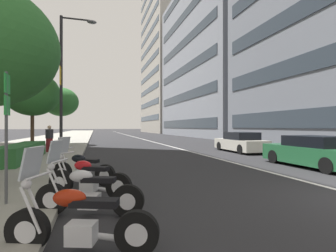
{
  "coord_description": "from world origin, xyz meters",
  "views": [
    {
      "loc": [
        -3.78,
        6.4,
        1.74
      ],
      "look_at": [
        12.65,
        1.63,
        1.79
      ],
      "focal_mm": 26.94,
      "sensor_mm": 36.0,
      "label": 1
    }
  ],
  "objects_px": {
    "parking_sign_by_curb": "(7,121)",
    "street_tree_by_lamp_post": "(61,102)",
    "motorcycle_by_sign_pole": "(83,171)",
    "car_following_behind": "(314,152)",
    "street_tree_near_plaza_corner": "(32,94)",
    "motorcycle_nearest_camera": "(79,222)",
    "motorcycle_far_end_row": "(88,194)",
    "street_lamp_with_banners": "(66,71)",
    "pedestrian_on_plaza": "(49,139)",
    "motorcycle_second_in_row": "(87,180)",
    "car_approaching_light": "(240,143)"
  },
  "relations": [
    {
      "from": "parking_sign_by_curb",
      "to": "street_tree_by_lamp_post",
      "type": "bearing_deg",
      "value": 3.89
    },
    {
      "from": "motorcycle_by_sign_pole",
      "to": "car_following_behind",
      "type": "bearing_deg",
      "value": -142.99
    },
    {
      "from": "street_tree_near_plaza_corner",
      "to": "street_tree_by_lamp_post",
      "type": "relative_size",
      "value": 0.98
    },
    {
      "from": "motorcycle_nearest_camera",
      "to": "parking_sign_by_curb",
      "type": "bearing_deg",
      "value": -36.45
    },
    {
      "from": "motorcycle_far_end_row",
      "to": "street_lamp_with_banners",
      "type": "height_order",
      "value": "street_lamp_with_banners"
    },
    {
      "from": "motorcycle_far_end_row",
      "to": "parking_sign_by_curb",
      "type": "relative_size",
      "value": 0.75
    },
    {
      "from": "motorcycle_far_end_row",
      "to": "car_following_behind",
      "type": "bearing_deg",
      "value": -139.09
    },
    {
      "from": "car_following_behind",
      "to": "street_tree_near_plaza_corner",
      "type": "xyz_separation_m",
      "value": [
        9.52,
        12.97,
        3.24
      ]
    },
    {
      "from": "motorcycle_nearest_camera",
      "to": "street_tree_near_plaza_corner",
      "type": "xyz_separation_m",
      "value": [
        14.52,
        3.7,
        3.45
      ]
    },
    {
      "from": "car_following_behind",
      "to": "pedestrian_on_plaza",
      "type": "xyz_separation_m",
      "value": [
        8.64,
        11.81,
        0.35
      ]
    },
    {
      "from": "motorcycle_second_in_row",
      "to": "car_following_behind",
      "type": "relative_size",
      "value": 0.45
    },
    {
      "from": "pedestrian_on_plaza",
      "to": "street_tree_by_lamp_post",
      "type": "bearing_deg",
      "value": -137.74
    },
    {
      "from": "motorcycle_by_sign_pole",
      "to": "parking_sign_by_curb",
      "type": "relative_size",
      "value": 0.68
    },
    {
      "from": "street_lamp_with_banners",
      "to": "street_tree_by_lamp_post",
      "type": "bearing_deg",
      "value": 8.68
    },
    {
      "from": "parking_sign_by_curb",
      "to": "pedestrian_on_plaza",
      "type": "relative_size",
      "value": 1.63
    },
    {
      "from": "motorcycle_by_sign_pole",
      "to": "car_approaching_light",
      "type": "bearing_deg",
      "value": -110.78
    },
    {
      "from": "street_lamp_with_banners",
      "to": "motorcycle_nearest_camera",
      "type": "bearing_deg",
      "value": -173.44
    },
    {
      "from": "motorcycle_second_in_row",
      "to": "car_following_behind",
      "type": "xyz_separation_m",
      "value": [
        2.18,
        -9.23,
        0.2
      ]
    },
    {
      "from": "motorcycle_far_end_row",
      "to": "street_lamp_with_banners",
      "type": "relative_size",
      "value": 0.24
    },
    {
      "from": "motorcycle_nearest_camera",
      "to": "pedestrian_on_plaza",
      "type": "height_order",
      "value": "pedestrian_on_plaza"
    },
    {
      "from": "parking_sign_by_curb",
      "to": "pedestrian_on_plaza",
      "type": "bearing_deg",
      "value": 5.07
    },
    {
      "from": "motorcycle_nearest_camera",
      "to": "motorcycle_second_in_row",
      "type": "xyz_separation_m",
      "value": [
        2.83,
        -0.04,
        0.01
      ]
    },
    {
      "from": "parking_sign_by_curb",
      "to": "motorcycle_second_in_row",
      "type": "bearing_deg",
      "value": -70.36
    },
    {
      "from": "motorcycle_by_sign_pole",
      "to": "street_lamp_with_banners",
      "type": "xyz_separation_m",
      "value": [
        8.78,
        1.37,
        4.76
      ]
    },
    {
      "from": "street_lamp_with_banners",
      "to": "street_tree_by_lamp_post",
      "type": "height_order",
      "value": "street_lamp_with_banners"
    },
    {
      "from": "car_approaching_light",
      "to": "parking_sign_by_curb",
      "type": "relative_size",
      "value": 1.64
    },
    {
      "from": "motorcycle_nearest_camera",
      "to": "parking_sign_by_curb",
      "type": "height_order",
      "value": "parking_sign_by_curb"
    },
    {
      "from": "motorcycle_far_end_row",
      "to": "motorcycle_second_in_row",
      "type": "relative_size",
      "value": 1.03
    },
    {
      "from": "motorcycle_far_end_row",
      "to": "street_tree_near_plaza_corner",
      "type": "distance_m",
      "value": 14.0
    },
    {
      "from": "car_following_behind",
      "to": "pedestrian_on_plaza",
      "type": "distance_m",
      "value": 14.64
    },
    {
      "from": "motorcycle_by_sign_pole",
      "to": "pedestrian_on_plaza",
      "type": "height_order",
      "value": "pedestrian_on_plaza"
    },
    {
      "from": "motorcycle_far_end_row",
      "to": "pedestrian_on_plaza",
      "type": "xyz_separation_m",
      "value": [
        12.16,
        2.62,
        0.56
      ]
    },
    {
      "from": "car_approaching_light",
      "to": "parking_sign_by_curb",
      "type": "bearing_deg",
      "value": 130.92
    },
    {
      "from": "motorcycle_nearest_camera",
      "to": "car_following_behind",
      "type": "height_order",
      "value": "motorcycle_nearest_camera"
    },
    {
      "from": "street_tree_near_plaza_corner",
      "to": "street_tree_by_lamp_post",
      "type": "distance_m",
      "value": 7.71
    },
    {
      "from": "street_lamp_with_banners",
      "to": "street_tree_by_lamp_post",
      "type": "relative_size",
      "value": 1.59
    },
    {
      "from": "parking_sign_by_curb",
      "to": "street_tree_by_lamp_post",
      "type": "distance_m",
      "value": 20.09
    },
    {
      "from": "motorcycle_second_in_row",
      "to": "motorcycle_by_sign_pole",
      "type": "distance_m",
      "value": 1.54
    },
    {
      "from": "motorcycle_far_end_row",
      "to": "motorcycle_by_sign_pole",
      "type": "relative_size",
      "value": 1.11
    },
    {
      "from": "motorcycle_nearest_camera",
      "to": "motorcycle_far_end_row",
      "type": "relative_size",
      "value": 1.0
    },
    {
      "from": "motorcycle_nearest_camera",
      "to": "motorcycle_second_in_row",
      "type": "bearing_deg",
      "value": -71.38
    },
    {
      "from": "motorcycle_second_in_row",
      "to": "car_approaching_light",
      "type": "distance_m",
      "value": 13.24
    },
    {
      "from": "car_following_behind",
      "to": "street_lamp_with_banners",
      "type": "height_order",
      "value": "street_lamp_with_banners"
    },
    {
      "from": "motorcycle_nearest_camera",
      "to": "car_following_behind",
      "type": "distance_m",
      "value": 10.53
    },
    {
      "from": "motorcycle_nearest_camera",
      "to": "pedestrian_on_plaza",
      "type": "relative_size",
      "value": 1.23
    },
    {
      "from": "motorcycle_second_in_row",
      "to": "parking_sign_by_curb",
      "type": "distance_m",
      "value": 2.19
    },
    {
      "from": "street_tree_near_plaza_corner",
      "to": "pedestrian_on_plaza",
      "type": "distance_m",
      "value": 3.23
    },
    {
      "from": "motorcycle_nearest_camera",
      "to": "street_tree_near_plaza_corner",
      "type": "bearing_deg",
      "value": -56.31
    },
    {
      "from": "motorcycle_second_in_row",
      "to": "street_tree_near_plaza_corner",
      "type": "relative_size",
      "value": 0.38
    },
    {
      "from": "motorcycle_far_end_row",
      "to": "street_lamp_with_banners",
      "type": "distance_m",
      "value": 12.67
    }
  ]
}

